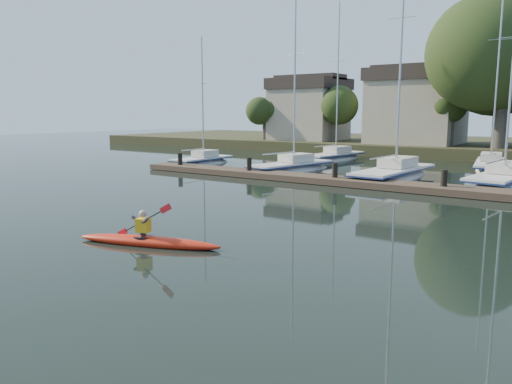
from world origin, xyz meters
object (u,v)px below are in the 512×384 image
Objects in this scene: sailboat_2 at (393,182)px; sailboat_6 at (490,172)px; sailboat_5 at (334,162)px; sailboat_1 at (291,174)px; kayak at (147,239)px; sailboat_0 at (202,167)px; dock at (386,185)px; sailboat_3 at (502,189)px.

sailboat_6 is (3.86, 8.86, 0.02)m from sailboat_2.
sailboat_1 is at bearing -75.75° from sailboat_5.
sailboat_0 is (-14.41, 19.08, -0.36)m from kayak.
sailboat_1 is 14.21m from sailboat_6.
kayak is 0.29× the size of sailboat_2.
sailboat_2 reaches higher than dock.
sailboat_3 reaches higher than dock.
dock is 16.07m from sailboat_5.
kayak is at bearing -61.17° from sailboat_1.
sailboat_5 is at bearing 156.33° from sailboat_3.
sailboat_3 is at bearing 1.29° from sailboat_0.
sailboat_3 is at bearing 10.98° from sailboat_2.
sailboat_0 is 0.71× the size of sailboat_6.
sailboat_0 is at bearing -176.21° from sailboat_2.
kayak is 0.43× the size of sailboat_0.
sailboat_2 reaches higher than sailboat_5.
sailboat_6 reaches higher than kayak.
sailboat_0 is 11.50m from sailboat_5.
sailboat_0 reaches higher than kayak.
dock is at bearing -15.00° from sailboat_1.
kayak is at bearing -89.35° from sailboat_2.
dock is 16.66m from sailboat_0.
sailboat_5 is (6.81, 9.27, 0.00)m from sailboat_0.
sailboat_0 reaches higher than dock.
kayak is 0.35× the size of sailboat_1.
sailboat_1 is at bearing -0.16° from sailboat_0.
sailboat_5 is at bearing 136.12° from sailboat_2.
sailboat_2 is at bearing -0.72° from sailboat_0.
sailboat_2 reaches higher than sailboat_1.
sailboat_3 reaches higher than sailboat_1.
sailboat_0 is 15.28m from sailboat_2.
sailboat_5 is at bearing 52.43° from sailboat_0.
kayak is 28.49m from sailboat_6.
sailboat_1 is 13.17m from sailboat_3.
sailboat_1 is (8.03, 0.16, -0.01)m from sailboat_0.
sailboat_1 is (-6.39, 19.24, -0.37)m from kayak.
sailboat_1 is at bearing 89.91° from kayak.
kayak is at bearing -54.22° from sailboat_0.
kayak is 0.34× the size of sailboat_3.
sailboat_5 is 0.92× the size of sailboat_6.
dock is 2.21× the size of sailboat_6.
sailboat_3 reaches higher than sailboat_0.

